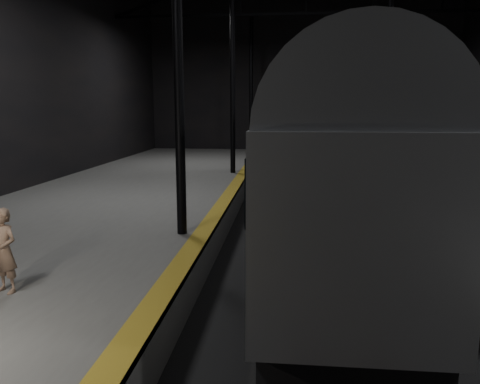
# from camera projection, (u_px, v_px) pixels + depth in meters

# --- Properties ---
(ground) EXTENTS (44.00, 44.00, 0.00)m
(ground) POSITION_uv_depth(u_px,v_px,m) (313.00, 233.00, 16.53)
(ground) COLOR black
(ground) RESTS_ON ground
(platform_left) EXTENTS (9.00, 43.80, 1.00)m
(platform_left) POSITION_uv_depth(u_px,v_px,m) (108.00, 215.00, 17.18)
(platform_left) COLOR #555552
(platform_left) RESTS_ON ground
(tactile_strip) EXTENTS (0.50, 43.80, 0.01)m
(tactile_strip) POSITION_uv_depth(u_px,v_px,m) (222.00, 204.00, 16.67)
(tactile_strip) COLOR olive
(tactile_strip) RESTS_ON platform_left
(track) EXTENTS (2.40, 43.00, 0.24)m
(track) POSITION_uv_depth(u_px,v_px,m) (313.00, 232.00, 16.52)
(track) COLOR #3F3328
(track) RESTS_ON ground
(train) EXTENTS (3.04, 20.33, 5.44)m
(train) POSITION_uv_depth(u_px,v_px,m) (316.00, 149.00, 15.68)
(train) COLOR #A1A4A9
(train) RESTS_ON ground
(woman) EXTENTS (0.67, 0.54, 1.60)m
(woman) POSITION_uv_depth(u_px,v_px,m) (4.00, 251.00, 8.62)
(woman) COLOR #8B6B55
(woman) RESTS_ON platform_left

